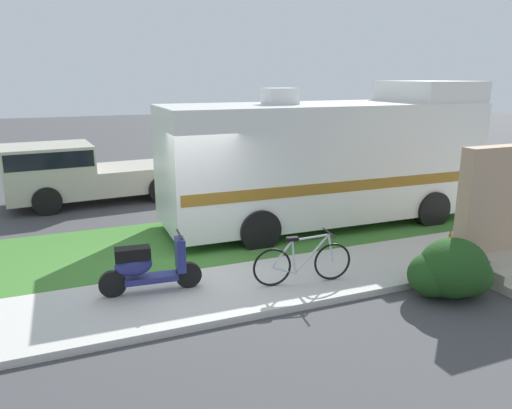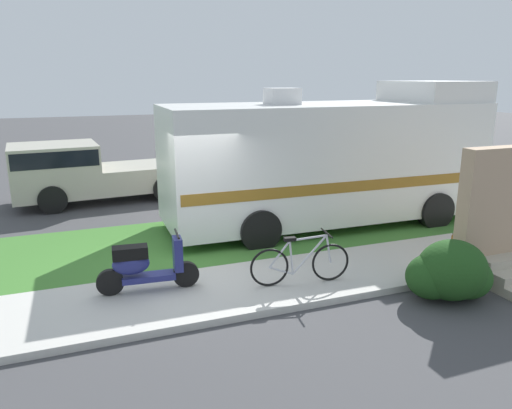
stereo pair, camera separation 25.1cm
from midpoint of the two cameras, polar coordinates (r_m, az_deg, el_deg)
name	(u,v)px [view 2 (the right image)]	position (r m, az deg, el deg)	size (l,w,h in m)	color
ground_plane	(187,272)	(9.36, -7.32, -7.82)	(80.00, 80.00, 0.00)	#424244
sidewalk	(203,294)	(8.26, -5.33, -10.46)	(24.00, 2.00, 0.12)	beige
grass_strip	(171,245)	(10.71, -9.23, -4.69)	(24.00, 3.40, 0.08)	#3D752D
motorhome_rv	(330,159)	(11.91, 9.27, 5.25)	(7.77, 2.70, 3.46)	silver
scooter	(144,265)	(8.22, -12.13, -6.97)	(1.67, 0.50, 0.97)	black
bicycle	(300,263)	(8.40, 6.07, -6.78)	(1.75, 0.52, 0.89)	black
pickup_truck_near	(86,170)	(14.94, -18.83, 3.79)	(5.29, 2.37, 1.74)	#B7B29E
porch_steps	(509,226)	(9.90, 28.16, -2.29)	(2.00, 1.26, 2.40)	#B2A893
bush_by_porch	(450,273)	(8.67, 22.56, -7.41)	(1.40, 1.05, 0.99)	#1E4719
bottle_green	(453,240)	(11.13, 22.64, -3.87)	(0.07, 0.07, 0.27)	brown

